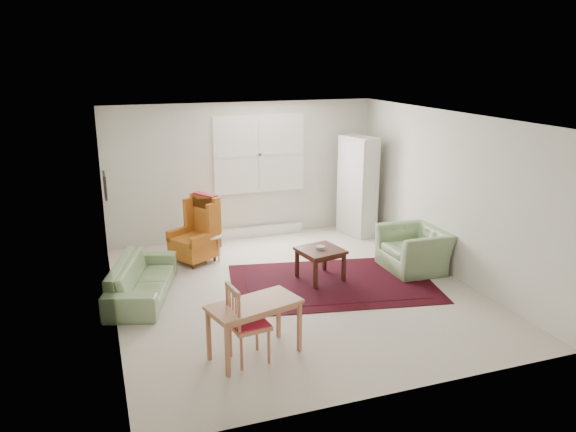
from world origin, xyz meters
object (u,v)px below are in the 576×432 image
object	(u,v)px
wingback_chair	(193,230)
coffee_table	(320,264)
cabinet	(358,186)
desk	(255,329)
desk_chair	(249,323)
armchair	(415,245)
stool	(211,248)
sofa	(141,272)

from	to	relation	value
wingback_chair	coffee_table	bearing A→B (deg)	18.78
cabinet	desk	world-z (taller)	cabinet
desk	desk_chair	distance (m)	0.18
armchair	stool	world-z (taller)	armchair
sofa	desk	world-z (taller)	sofa
coffee_table	desk	size ratio (longest dim) A/B	0.60
sofa	cabinet	xyz separation A→B (m)	(4.15, 1.63, 0.57)
coffee_table	wingback_chair	bearing A→B (deg)	139.89
cabinet	desk_chair	xyz separation A→B (m)	(-3.19, -3.80, -0.47)
cabinet	desk_chair	bearing A→B (deg)	-144.40
desk_chair	desk	bearing A→B (deg)	-54.59
desk	cabinet	bearing A→B (deg)	50.20
desk_chair	coffee_table	bearing A→B (deg)	-48.15
desk_chair	stool	bearing A→B (deg)	-11.88
stool	cabinet	world-z (taller)	cabinet
sofa	wingback_chair	world-z (taller)	wingback_chair
sofa	coffee_table	distance (m)	2.62
armchair	desk_chair	world-z (taller)	desk_chair
wingback_chair	cabinet	xyz separation A→B (m)	(3.21, 0.49, 0.38)
armchair	wingback_chair	distance (m)	3.58
desk_chair	armchair	bearing A→B (deg)	-67.95
sofa	stool	distance (m)	1.62
armchair	cabinet	distance (m)	2.05
stool	armchair	bearing A→B (deg)	-25.48
wingback_chair	desk	world-z (taller)	wingback_chair
wingback_chair	desk	bearing A→B (deg)	-29.23
armchair	coffee_table	bearing A→B (deg)	-92.97
stool	wingback_chair	bearing A→B (deg)	164.47
wingback_chair	stool	size ratio (longest dim) A/B	2.40
desk_chair	cabinet	bearing A→B (deg)	-47.37
desk	sofa	bearing A→B (deg)	116.54
armchair	stool	distance (m)	3.30
stool	desk	distance (m)	3.17
sofa	stool	size ratio (longest dim) A/B	3.89
wingback_chair	armchair	bearing A→B (deg)	34.20
sofa	desk_chair	world-z (taller)	desk_chair
coffee_table	cabinet	xyz separation A→B (m)	(1.54, 1.89, 0.68)
wingback_chair	cabinet	bearing A→B (deg)	67.51
cabinet	sofa	bearing A→B (deg)	-172.97
coffee_table	desk_chair	world-z (taller)	desk_chair
cabinet	armchair	bearing A→B (deg)	-103.25
coffee_table	cabinet	size ratio (longest dim) A/B	0.33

